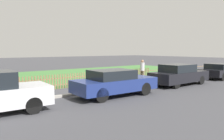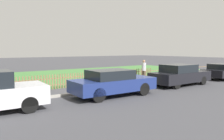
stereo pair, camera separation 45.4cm
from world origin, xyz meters
name	(u,v)px [view 1 (the left image)]	position (x,y,z in m)	size (l,w,h in m)	color
ground_plane	(97,93)	(0.00, 0.00, 0.00)	(120.00, 120.00, 0.00)	#424247
kerb_stone	(96,91)	(0.00, 0.10, 0.06)	(35.57, 0.20, 0.12)	#9E998E
grass_strip	(43,77)	(0.00, 8.32, 0.01)	(35.57, 11.90, 0.01)	#477F3D
park_fence	(76,80)	(0.00, 2.38, 0.45)	(35.57, 0.05, 0.89)	olive
parked_car_navy_estate	(114,82)	(0.22, -1.27, 0.71)	(4.42, 1.88, 1.35)	navy
parked_car_red_compact	(179,75)	(5.83, -1.16, 0.71)	(4.45, 1.74, 1.40)	black
parked_car_white_van	(219,71)	(11.30, -1.17, 0.65)	(3.94, 1.92, 1.24)	black
covered_motorcycle	(120,76)	(2.78, 1.38, 0.60)	(1.84, 0.91, 0.97)	black
pedestrian_near_fence	(142,69)	(5.36, 1.80, 0.90)	(0.35, 0.37, 1.60)	#7F6B51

